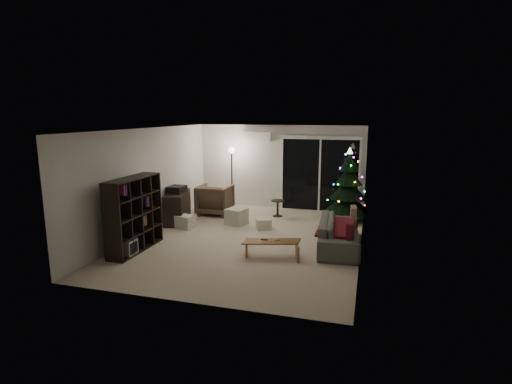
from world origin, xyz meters
TOP-DOWN VIEW (x-y plane):
  - room at (0.46, 1.49)m, footprint 6.50×7.51m
  - bookshelf at (-2.25, -1.36)m, footprint 0.91×1.59m
  - media_cabinet at (-2.25, 0.92)m, footprint 0.79×1.35m
  - stereo at (-2.25, 0.92)m, footprint 0.40×0.48m
  - armchair at (-1.60, 1.96)m, footprint 0.95×0.97m
  - ottoman at (-0.66, 1.10)m, footprint 0.58×0.58m
  - cardboard_box_a at (-1.79, 0.43)m, footprint 0.52×0.44m
  - cardboard_box_b at (0.13, 0.87)m, footprint 0.45×0.41m
  - side_table at (0.18, 2.20)m, footprint 0.39×0.39m
  - floor_lamp at (-1.35, 2.71)m, footprint 0.29×0.29m
  - sofa at (2.05, -0.00)m, footprint 0.97×2.18m
  - sofa_throw at (1.95, -0.00)m, footprint 0.66×1.53m
  - cushion_a at (2.30, 0.65)m, footprint 0.16×0.42m
  - cushion_b at (2.30, -0.65)m, footprint 0.15×0.42m
  - coffee_table at (0.80, -1.01)m, footprint 1.17×0.68m
  - remote_a at (0.65, -1.01)m, footprint 0.14×0.04m
  - remote_b at (0.90, -0.96)m, footprint 0.13×0.08m
  - christmas_tree at (2.07, 2.38)m, footprint 1.60×1.60m

SIDE VIEW (x-z plane):
  - cardboard_box_b at x=0.13m, z-range 0.00..0.25m
  - cardboard_box_a at x=-1.79m, z-range 0.00..0.32m
  - coffee_table at x=0.80m, z-range 0.00..0.35m
  - ottoman at x=-0.66m, z-range 0.00..0.42m
  - side_table at x=0.18m, z-range 0.00..0.46m
  - sofa at x=2.05m, z-range 0.00..0.62m
  - remote_a at x=0.65m, z-range 0.35..0.37m
  - remote_b at x=0.90m, z-range 0.35..0.37m
  - media_cabinet at x=-2.25m, z-range 0.00..0.79m
  - armchair at x=-1.60m, z-range 0.00..0.85m
  - sofa_throw at x=1.95m, z-range 0.42..0.47m
  - cushion_a at x=2.30m, z-range 0.36..0.77m
  - cushion_b at x=2.30m, z-range 0.36..0.77m
  - bookshelf at x=-2.25m, z-range 0.00..1.55m
  - stereo at x=-2.25m, z-range 0.79..0.96m
  - floor_lamp at x=-1.35m, z-range 0.00..1.80m
  - christmas_tree at x=2.07m, z-range 0.00..1.96m
  - room at x=0.46m, z-range -0.28..2.32m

